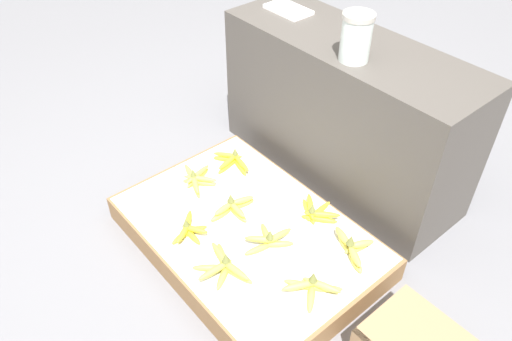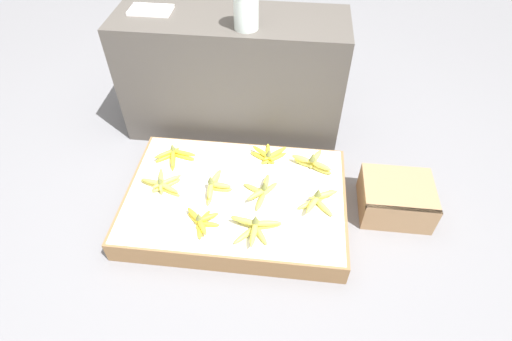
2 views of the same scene
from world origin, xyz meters
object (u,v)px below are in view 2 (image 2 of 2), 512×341
banana_bunch_front_midleft (201,221)px  banana_bunch_middle_left (162,184)px  glass_jar (246,8)px  wooden_crate (396,198)px  banana_bunch_back_midright (269,155)px  banana_bunch_front_midright (255,227)px  banana_bunch_middle_right (319,200)px  banana_bunch_middle_midright (262,191)px  banana_bunch_back_left (174,156)px  foam_tray_white (151,10)px  banana_bunch_back_right (313,162)px  banana_bunch_middle_midleft (215,186)px

banana_bunch_front_midleft → banana_bunch_middle_left: 0.34m
glass_jar → banana_bunch_front_midleft: bearing=-98.7°
wooden_crate → banana_bunch_back_midright: bearing=165.0°
banana_bunch_front_midright → banana_bunch_middle_right: bearing=33.4°
banana_bunch_middle_left → banana_bunch_middle_right: 0.83m
banana_bunch_middle_midright → banana_bunch_middle_left: bearing=-179.1°
banana_bunch_back_midright → banana_bunch_front_midleft: bearing=-119.7°
banana_bunch_back_midright → glass_jar: (-0.16, 0.32, 0.70)m
banana_bunch_middle_left → glass_jar: size_ratio=1.21×
banana_bunch_front_midleft → banana_bunch_back_left: size_ratio=0.76×
banana_bunch_middle_left → wooden_crate: bearing=4.4°
banana_bunch_front_midleft → banana_bunch_back_midright: banana_bunch_back_midright is taller
banana_bunch_front_midleft → foam_tray_white: (-0.43, 0.97, 0.61)m
wooden_crate → banana_bunch_back_midright: size_ratio=1.69×
wooden_crate → banana_bunch_front_midright: (-0.73, -0.32, 0.07)m
banana_bunch_front_midright → banana_bunch_middle_midright: (0.01, 0.24, 0.00)m
banana_bunch_front_midright → banana_bunch_back_right: size_ratio=1.12×
banana_bunch_middle_midleft → foam_tray_white: size_ratio=1.03×
foam_tray_white → banana_bunch_front_midleft: bearing=-66.1°
banana_bunch_middle_left → banana_bunch_middle_right: banana_bunch_middle_right is taller
banana_bunch_back_left → foam_tray_white: foam_tray_white is taller
banana_bunch_middle_midleft → banana_bunch_back_right: banana_bunch_back_right is taller
banana_bunch_middle_midleft → banana_bunch_back_left: 0.35m
banana_bunch_front_midleft → banana_bunch_back_right: bearing=40.9°
banana_bunch_front_midright → banana_bunch_back_midright: 0.51m
banana_bunch_back_right → banana_bunch_middle_midright: bearing=-137.7°
wooden_crate → banana_bunch_middle_midleft: size_ratio=1.54×
banana_bunch_middle_right → banana_bunch_back_left: banana_bunch_middle_right is taller
banana_bunch_middle_right → foam_tray_white: bearing=142.4°
banana_bunch_middle_left → banana_bunch_back_midright: (0.55, 0.29, 0.00)m
banana_bunch_middle_midleft → banana_bunch_back_left: (-0.28, 0.21, -0.01)m
banana_bunch_front_midleft → banana_bunch_middle_left: bearing=139.6°
banana_bunch_middle_left → banana_bunch_back_midright: bearing=27.6°
banana_bunch_front_midleft → banana_bunch_middle_left: size_ratio=0.73×
banana_bunch_middle_midright → foam_tray_white: size_ratio=1.00×
banana_bunch_middle_right → foam_tray_white: 1.40m
banana_bunch_middle_midright → banana_bunch_middle_right: bearing=-6.2°
banana_bunch_back_left → banana_bunch_back_right: banana_bunch_back_right is taller
banana_bunch_back_left → glass_jar: glass_jar is taller
banana_bunch_back_midright → foam_tray_white: foam_tray_white is taller
banana_bunch_front_midright → foam_tray_white: bearing=125.5°
banana_bunch_back_midright → banana_bunch_middle_left: bearing=-152.4°
banana_bunch_front_midleft → banana_bunch_back_left: bearing=119.5°
banana_bunch_back_right → glass_jar: (-0.41, 0.36, 0.69)m
banana_bunch_back_left → banana_bunch_back_right: 0.79m
banana_bunch_middle_midleft → glass_jar: size_ratio=1.17×
wooden_crate → banana_bunch_back_left: size_ratio=1.55×
banana_bunch_middle_right → glass_jar: (-0.45, 0.63, 0.70)m
banana_bunch_middle_midleft → banana_bunch_middle_right: size_ratio=1.11×
banana_bunch_front_midright → banana_bunch_back_left: size_ratio=1.10×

